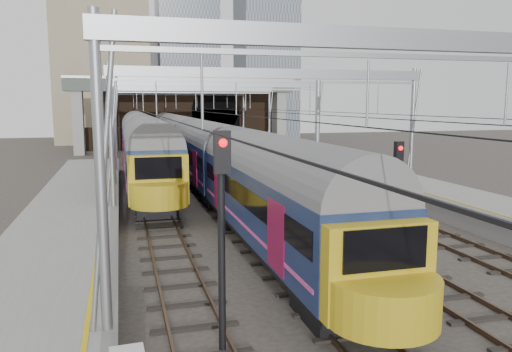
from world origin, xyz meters
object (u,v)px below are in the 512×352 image
object	(u,v)px
signal_near_centre	(396,188)
signal_near_left	(222,218)
train_second	(142,144)
train_main	(190,145)

from	to	relation	value
signal_near_centre	signal_near_left	bearing A→B (deg)	-154.86
signal_near_left	signal_near_centre	bearing A→B (deg)	33.02
signal_near_left	train_second	bearing A→B (deg)	91.06
train_main	train_second	distance (m)	4.01
signal_near_centre	train_main	bearing A→B (deg)	90.74
train_second	signal_near_left	size ratio (longest dim) A/B	6.57
signal_near_left	signal_near_centre	world-z (taller)	signal_near_left
train_main	signal_near_centre	bearing A→B (deg)	-81.57
train_second	signal_near_left	world-z (taller)	signal_near_left
train_main	signal_near_centre	size ratio (longest dim) A/B	14.03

